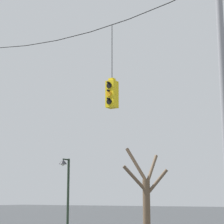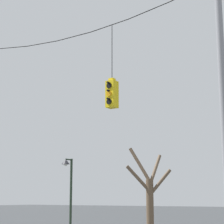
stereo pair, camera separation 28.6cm
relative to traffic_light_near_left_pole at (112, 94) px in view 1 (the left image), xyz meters
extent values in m
cylinder|color=black|center=(-5.07, 0.00, 2.72)|extent=(1.65, 0.03, 0.25)
cylinder|color=black|center=(-3.43, 0.00, 2.55)|extent=(1.65, 0.03, 0.14)
cylinder|color=black|center=(-1.78, 0.00, 2.49)|extent=(1.65, 0.03, 0.03)
cylinder|color=black|center=(-0.13, 0.00, 2.55)|extent=(1.65, 0.03, 0.14)
cylinder|color=black|center=(1.51, 0.00, 2.72)|extent=(1.65, 0.03, 0.25)
cube|color=yellow|center=(0.00, 0.00, -0.03)|extent=(0.34, 0.34, 0.95)
cube|color=yellow|center=(0.00, 0.00, 0.49)|extent=(0.19, 0.19, 0.10)
cylinder|color=black|center=(0.00, 0.00, 1.54)|extent=(0.02, 0.02, 2.00)
cylinder|color=black|center=(0.00, -0.19, 0.25)|extent=(0.20, 0.03, 0.20)
cylinder|color=black|center=(0.00, -0.23, 0.34)|extent=(0.07, 0.12, 0.07)
cylinder|color=orange|center=(0.00, -0.19, -0.03)|extent=(0.20, 0.03, 0.20)
cylinder|color=black|center=(0.00, -0.23, 0.06)|extent=(0.07, 0.12, 0.07)
cylinder|color=black|center=(0.00, -0.19, -0.32)|extent=(0.20, 0.03, 0.20)
cylinder|color=black|center=(0.00, -0.23, -0.23)|extent=(0.07, 0.12, 0.07)
cylinder|color=black|center=(0.00, 0.18, 0.25)|extent=(0.20, 0.03, 0.20)
cylinder|color=black|center=(0.00, 0.23, 0.34)|extent=(0.07, 0.12, 0.07)
cylinder|color=orange|center=(0.00, 0.18, -0.03)|extent=(0.20, 0.03, 0.20)
cylinder|color=black|center=(0.00, 0.23, 0.06)|extent=(0.07, 0.12, 0.07)
cylinder|color=black|center=(0.00, 0.18, -0.32)|extent=(0.20, 0.03, 0.20)
cylinder|color=black|center=(0.00, 0.23, -0.23)|extent=(0.07, 0.12, 0.07)
cylinder|color=#233323|center=(-5.66, 4.71, -3.70)|extent=(0.12, 0.12, 4.11)
cylinder|color=#233323|center=(-5.66, 4.49, -1.70)|extent=(0.07, 0.45, 0.07)
cone|color=#232328|center=(-5.66, 4.27, -1.82)|extent=(0.41, 0.41, 0.24)
sphere|color=silver|center=(-5.66, 4.27, -1.94)|extent=(0.18, 0.18, 0.18)
cylinder|color=brown|center=(-3.66, 9.08, -4.16)|extent=(0.41, 0.41, 3.20)
cylinder|color=brown|center=(-3.15, 9.35, -2.73)|extent=(1.23, 0.77, 1.50)
cylinder|color=brown|center=(-3.65, 9.70, -2.03)|extent=(0.20, 1.39, 1.87)
cylinder|color=brown|center=(-4.11, 8.61, -2.53)|extent=(1.12, 1.14, 1.48)
cylinder|color=brown|center=(-4.22, 8.98, -1.73)|extent=(1.31, 0.39, 1.95)
camera|label=1|loc=(8.10, -12.41, -3.59)|focal=70.00mm
camera|label=2|loc=(8.33, -12.25, -3.59)|focal=70.00mm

